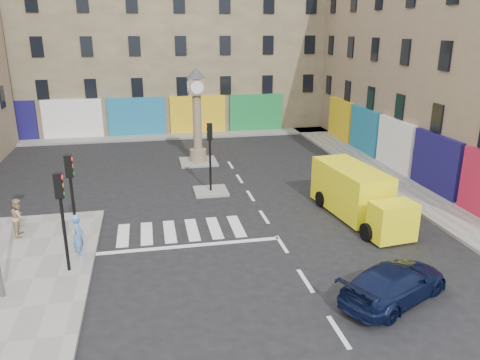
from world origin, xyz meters
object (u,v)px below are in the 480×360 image
object	(u,v)px
traffic_light_island	(210,146)
pedestrian_tan	(19,217)
navy_sedan	(395,283)
traffic_light_left_near	(61,207)
traffic_light_left_far	(71,185)
yellow_van	(357,194)
pedestrian_blue	(79,236)
clock_pillar	(197,110)

from	to	relation	value
traffic_light_island	pedestrian_tan	world-z (taller)	traffic_light_island
traffic_light_island	navy_sedan	size ratio (longest dim) A/B	0.85
pedestrian_tan	navy_sedan	bearing A→B (deg)	-124.86
traffic_light_island	navy_sedan	world-z (taller)	traffic_light_island
traffic_light_left_near	traffic_light_left_far	xyz separation A→B (m)	(0.00, 2.40, 0.00)
navy_sedan	yellow_van	xyz separation A→B (m)	(1.84, 6.90, 0.51)
traffic_light_left_near	navy_sedan	distance (m)	11.61
pedestrian_blue	traffic_light_left_far	bearing A→B (deg)	7.77
traffic_light_left_far	navy_sedan	xyz separation A→B (m)	(10.74, -6.31, -1.99)
traffic_light_left_near	clock_pillar	distance (m)	15.19
traffic_light_island	yellow_van	size ratio (longest dim) A/B	0.57
traffic_light_left_near	pedestrian_blue	world-z (taller)	traffic_light_left_near
yellow_van	pedestrian_tan	bearing A→B (deg)	171.30
pedestrian_tan	traffic_light_left_far	bearing A→B (deg)	-121.44
clock_pillar	pedestrian_tan	xyz separation A→B (m)	(-8.74, -10.19, -2.58)
traffic_light_left_near	clock_pillar	bearing A→B (deg)	65.45
pedestrian_blue	pedestrian_tan	bearing A→B (deg)	42.07
yellow_van	pedestrian_tan	xyz separation A→B (m)	(-15.02, 0.61, -0.17)
traffic_light_left_far	pedestrian_tan	world-z (taller)	traffic_light_left_far
navy_sedan	pedestrian_blue	size ratio (longest dim) A/B	2.47
pedestrian_blue	pedestrian_tan	size ratio (longest dim) A/B	1.08
traffic_light_island	clock_pillar	xyz separation A→B (m)	(0.00, 6.00, 0.96)
traffic_light_left_far	pedestrian_blue	world-z (taller)	traffic_light_left_far
traffic_light_left_far	pedestrian_tan	size ratio (longest dim) A/B	2.27
traffic_light_island	pedestrian_blue	world-z (taller)	traffic_light_island
clock_pillar	yellow_van	world-z (taller)	clock_pillar
pedestrian_blue	clock_pillar	bearing A→B (deg)	-29.25
traffic_light_island	pedestrian_tan	bearing A→B (deg)	-154.34
clock_pillar	yellow_van	xyz separation A→B (m)	(6.28, -10.81, -2.41)
traffic_light_left_near	yellow_van	distance (m)	13.01
traffic_light_left_far	yellow_van	bearing A→B (deg)	2.69
clock_pillar	pedestrian_tan	distance (m)	13.67
navy_sedan	pedestrian_blue	bearing A→B (deg)	37.63
traffic_light_island	yellow_van	xyz separation A→B (m)	(6.28, -4.81, -1.45)
traffic_light_left_far	navy_sedan	bearing A→B (deg)	-30.43
traffic_light_left_far	clock_pillar	distance (m)	13.05
navy_sedan	yellow_van	size ratio (longest dim) A/B	0.67
traffic_light_left_near	yellow_van	xyz separation A→B (m)	(12.58, 2.99, -1.48)
navy_sedan	pedestrian_blue	world-z (taller)	pedestrian_blue
pedestrian_tan	yellow_van	bearing A→B (deg)	-97.51
traffic_light_island	yellow_van	bearing A→B (deg)	-37.45
traffic_light_left_near	pedestrian_blue	size ratio (longest dim) A/B	2.11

